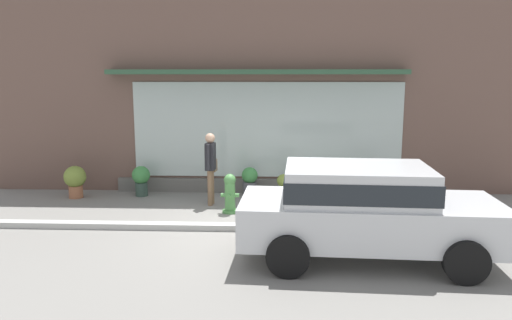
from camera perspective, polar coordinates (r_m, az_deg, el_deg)
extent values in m
plane|color=gray|center=(9.96, -0.71, -7.87)|extent=(60.00, 60.00, 0.00)
cube|color=#B2B2AD|center=(9.75, -0.78, -7.89)|extent=(14.00, 0.24, 0.12)
cube|color=brown|center=(12.68, 0.10, 7.96)|extent=(14.00, 0.36, 5.21)
cube|color=#ADBCB7|center=(12.55, 1.30, 3.54)|extent=(6.91, 0.03, 2.45)
cube|color=#2D5138|center=(12.32, 0.03, 10.29)|extent=(7.51, 0.56, 0.12)
cube|color=#605E59|center=(12.78, 0.05, -3.00)|extent=(7.31, 0.20, 0.36)
cylinder|color=#4C8C47|center=(10.98, -3.05, -6.01)|extent=(0.35, 0.35, 0.06)
cylinder|color=#4C8C47|center=(10.89, -3.07, -4.30)|extent=(0.23, 0.23, 0.62)
sphere|color=#4C8C47|center=(10.80, -3.09, -2.34)|extent=(0.27, 0.27, 0.27)
cylinder|color=#4C8C47|center=(10.90, -3.89, -4.13)|extent=(0.10, 0.09, 0.09)
cylinder|color=#4C8C47|center=(10.87, -2.25, -4.15)|extent=(0.10, 0.09, 0.09)
cylinder|color=#4C8C47|center=(10.73, -3.15, -4.35)|extent=(0.09, 0.10, 0.09)
cylinder|color=brown|center=(11.65, -5.22, -3.11)|extent=(0.12, 0.12, 0.84)
cylinder|color=brown|center=(11.49, -5.41, -3.29)|extent=(0.12, 0.12, 0.84)
cube|color=#232328|center=(11.43, -5.38, 0.41)|extent=(0.23, 0.33, 0.63)
sphere|color=tan|center=(11.36, -5.41, 2.58)|extent=(0.23, 0.23, 0.23)
cylinder|color=#232328|center=(11.62, -5.13, 0.65)|extent=(0.08, 0.08, 0.60)
cylinder|color=#232328|center=(11.23, -5.63, 0.31)|extent=(0.08, 0.08, 0.60)
cube|color=#846647|center=(11.75, -4.91, -0.64)|extent=(0.13, 0.25, 0.28)
cube|color=silver|center=(8.32, 13.06, -6.87)|extent=(4.30, 1.91, 0.69)
cube|color=silver|center=(8.14, 11.76, -2.79)|extent=(2.39, 1.68, 0.60)
cube|color=#1E2328|center=(8.14, 11.76, -2.79)|extent=(2.44, 1.70, 0.33)
cylinder|color=black|center=(9.50, 20.18, -7.27)|extent=(0.68, 0.21, 0.67)
cylinder|color=black|center=(7.91, 23.43, -10.97)|extent=(0.68, 0.21, 0.67)
cylinder|color=black|center=(9.18, 4.06, -7.26)|extent=(0.68, 0.21, 0.67)
cylinder|color=black|center=(7.52, 3.76, -11.22)|extent=(0.68, 0.21, 0.67)
cylinder|color=#33473D|center=(12.74, -13.28, -3.34)|extent=(0.31, 0.31, 0.35)
sphere|color=#3D8442|center=(12.66, -13.34, -1.72)|extent=(0.45, 0.45, 0.45)
cylinder|color=#B7B2A3|center=(12.02, 3.22, -3.82)|extent=(0.26, 0.26, 0.37)
sphere|color=olive|center=(11.95, 3.24, -2.43)|extent=(0.32, 0.32, 0.32)
sphere|color=#B266B7|center=(11.89, 3.58, -2.09)|extent=(0.09, 0.09, 0.09)
sphere|color=orange|center=(11.85, 3.13, -2.10)|extent=(0.07, 0.07, 0.07)
cylinder|color=#4C4C51|center=(12.30, -0.74, -3.46)|extent=(0.35, 0.35, 0.38)
sphere|color=#3D8442|center=(12.22, -0.74, -1.80)|extent=(0.40, 0.40, 0.40)
cylinder|color=#4C4C51|center=(12.25, 12.75, -3.89)|extent=(0.28, 0.28, 0.33)
sphere|color=olive|center=(12.19, 12.80, -2.73)|extent=(0.26, 0.26, 0.26)
sphere|color=#DB4C7A|center=(12.14, 12.66, -2.43)|extent=(0.07, 0.07, 0.07)
cylinder|color=#9E6042|center=(12.39, 8.77, -3.68)|extent=(0.38, 0.38, 0.30)
sphere|color=#4C934C|center=(12.32, 8.81, -2.18)|extent=(0.43, 0.43, 0.43)
cylinder|color=#9E6042|center=(13.03, -20.37, -3.50)|extent=(0.34, 0.34, 0.31)
sphere|color=olive|center=(12.95, -20.47, -1.84)|extent=(0.54, 0.54, 0.54)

